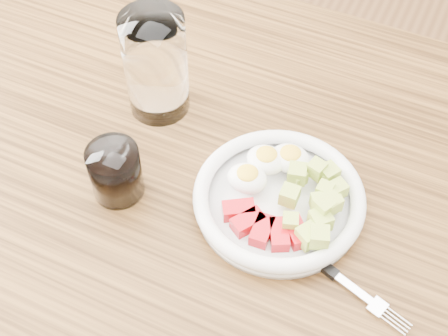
{
  "coord_description": "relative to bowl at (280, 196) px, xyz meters",
  "views": [
    {
      "loc": [
        0.22,
        -0.48,
        1.49
      ],
      "look_at": [
        -0.01,
        0.01,
        0.8
      ],
      "focal_mm": 50.0,
      "sensor_mm": 36.0,
      "label": 1
    }
  ],
  "objects": [
    {
      "name": "coffee_glass",
      "position": [
        -0.22,
        -0.07,
        0.02
      ],
      "size": [
        0.07,
        0.07,
        0.08
      ],
      "color": "white",
      "rests_on": "dining_table"
    },
    {
      "name": "dining_table",
      "position": [
        -0.08,
        -0.0,
        -0.12
      ],
      "size": [
        1.5,
        0.9,
        0.77
      ],
      "color": "brown",
      "rests_on": "ground"
    },
    {
      "name": "fork",
      "position": [
        0.09,
        -0.07,
        -0.02
      ],
      "size": [
        0.2,
        0.08,
        0.01
      ],
      "color": "black",
      "rests_on": "dining_table"
    },
    {
      "name": "water_glass",
      "position": [
        -0.25,
        0.1,
        0.06
      ],
      "size": [
        0.1,
        0.1,
        0.17
      ],
      "primitive_type": "cylinder",
      "color": "white",
      "rests_on": "dining_table"
    },
    {
      "name": "bowl",
      "position": [
        0.0,
        0.0,
        0.0
      ],
      "size": [
        0.24,
        0.24,
        0.06
      ],
      "color": "white",
      "rests_on": "dining_table"
    }
  ]
}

